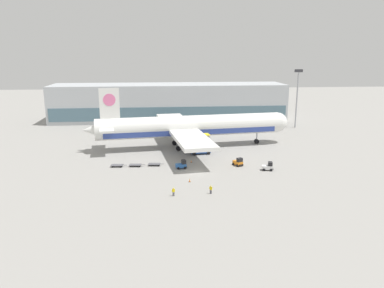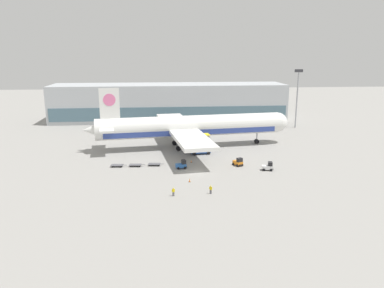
{
  "view_description": "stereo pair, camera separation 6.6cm",
  "coord_description": "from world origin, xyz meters",
  "px_view_note": "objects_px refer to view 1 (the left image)",
  "views": [
    {
      "loc": [
        -7.97,
        -78.91,
        26.03
      ],
      "look_at": [
        0.36,
        10.35,
        4.0
      ],
      "focal_mm": 35.0,
      "sensor_mm": 36.0,
      "label": 1
    },
    {
      "loc": [
        -7.9,
        -78.92,
        26.03
      ],
      "look_at": [
        0.36,
        10.35,
        4.0
      ],
      "focal_mm": 35.0,
      "sensor_mm": 36.0,
      "label": 2
    }
  ],
  "objects_px": {
    "baggage_tug_far": "(182,165)",
    "baggage_dolly_second": "(135,165)",
    "baggage_dolly_third": "(154,164)",
    "ground_crew_far": "(211,189)",
    "baggage_tug_foreground": "(238,162)",
    "ground_crew_near": "(173,191)",
    "baggage_tug_mid": "(268,167)",
    "traffic_cone_far": "(190,180)",
    "airplane_main": "(188,127)",
    "scissor_lift_loader": "(200,146)",
    "traffic_cone_near": "(191,161)",
    "light_mast": "(297,94)",
    "baggage_dolly_lead": "(117,165)"
  },
  "relations": [
    {
      "from": "baggage_tug_far",
      "to": "baggage_dolly_second",
      "type": "bearing_deg",
      "value": 155.81
    },
    {
      "from": "baggage_dolly_third",
      "to": "ground_crew_far",
      "type": "bearing_deg",
      "value": -55.64
    },
    {
      "from": "baggage_tug_foreground",
      "to": "baggage_tug_far",
      "type": "distance_m",
      "value": 13.46
    },
    {
      "from": "baggage_tug_foreground",
      "to": "ground_crew_near",
      "type": "relative_size",
      "value": 1.68
    },
    {
      "from": "baggage_tug_mid",
      "to": "traffic_cone_far",
      "type": "relative_size",
      "value": 3.44
    },
    {
      "from": "airplane_main",
      "to": "scissor_lift_loader",
      "type": "height_order",
      "value": "airplane_main"
    },
    {
      "from": "scissor_lift_loader",
      "to": "traffic_cone_near",
      "type": "bearing_deg",
      "value": -118.21
    },
    {
      "from": "baggage_tug_foreground",
      "to": "baggage_tug_far",
      "type": "xyz_separation_m",
      "value": [
        -13.43,
        -0.87,
        0.0
      ]
    },
    {
      "from": "ground_crew_near",
      "to": "baggage_tug_mid",
      "type": "bearing_deg",
      "value": -158.94
    },
    {
      "from": "scissor_lift_loader",
      "to": "ground_crew_far",
      "type": "xyz_separation_m",
      "value": [
        -1.23,
        -28.83,
        -1.02
      ]
    },
    {
      "from": "airplane_main",
      "to": "baggage_tug_mid",
      "type": "relative_size",
      "value": 21.77
    },
    {
      "from": "baggage_tug_foreground",
      "to": "baggage_dolly_second",
      "type": "bearing_deg",
      "value": -119.7
    },
    {
      "from": "light_mast",
      "to": "baggage_tug_far",
      "type": "relative_size",
      "value": 7.63
    },
    {
      "from": "ground_crew_far",
      "to": "baggage_tug_mid",
      "type": "bearing_deg",
      "value": 64.64
    },
    {
      "from": "scissor_lift_loader",
      "to": "traffic_cone_near",
      "type": "xyz_separation_m",
      "value": [
        -3.0,
        -7.79,
        -1.72
      ]
    },
    {
      "from": "airplane_main",
      "to": "baggage_dolly_lead",
      "type": "relative_size",
      "value": 15.43
    },
    {
      "from": "light_mast",
      "to": "airplane_main",
      "type": "distance_m",
      "value": 47.74
    },
    {
      "from": "baggage_tug_mid",
      "to": "ground_crew_near",
      "type": "relative_size",
      "value": 1.59
    },
    {
      "from": "scissor_lift_loader",
      "to": "ground_crew_far",
      "type": "height_order",
      "value": "scissor_lift_loader"
    },
    {
      "from": "light_mast",
      "to": "traffic_cone_near",
      "type": "distance_m",
      "value": 58.17
    },
    {
      "from": "airplane_main",
      "to": "baggage_tug_far",
      "type": "bearing_deg",
      "value": -106.14
    },
    {
      "from": "airplane_main",
      "to": "baggage_dolly_lead",
      "type": "distance_m",
      "value": 25.38
    },
    {
      "from": "light_mast",
      "to": "baggage_tug_foreground",
      "type": "relative_size",
      "value": 7.26
    },
    {
      "from": "traffic_cone_near",
      "to": "traffic_cone_far",
      "type": "height_order",
      "value": "traffic_cone_far"
    },
    {
      "from": "baggage_dolly_second",
      "to": "traffic_cone_near",
      "type": "distance_m",
      "value": 13.52
    },
    {
      "from": "baggage_tug_foreground",
      "to": "baggage_dolly_lead",
      "type": "bearing_deg",
      "value": -119.34
    },
    {
      "from": "baggage_tug_mid",
      "to": "baggage_dolly_second",
      "type": "height_order",
      "value": "baggage_tug_mid"
    },
    {
      "from": "traffic_cone_near",
      "to": "ground_crew_near",
      "type": "bearing_deg",
      "value": -103.82
    },
    {
      "from": "baggage_tug_mid",
      "to": "traffic_cone_near",
      "type": "bearing_deg",
      "value": 165.28
    },
    {
      "from": "ground_crew_far",
      "to": "ground_crew_near",
      "type": "bearing_deg",
      "value": -152.62
    },
    {
      "from": "traffic_cone_far",
      "to": "baggage_dolly_second",
      "type": "bearing_deg",
      "value": 134.56
    },
    {
      "from": "airplane_main",
      "to": "ground_crew_near",
      "type": "relative_size",
      "value": 34.69
    },
    {
      "from": "baggage_tug_foreground",
      "to": "scissor_lift_loader",
      "type": "bearing_deg",
      "value": -171.87
    },
    {
      "from": "ground_crew_near",
      "to": "traffic_cone_near",
      "type": "height_order",
      "value": "ground_crew_near"
    },
    {
      "from": "light_mast",
      "to": "baggage_dolly_second",
      "type": "height_order",
      "value": "light_mast"
    },
    {
      "from": "light_mast",
      "to": "baggage_dolly_third",
      "type": "bearing_deg",
      "value": -139.97
    },
    {
      "from": "airplane_main",
      "to": "baggage_tug_mid",
      "type": "xyz_separation_m",
      "value": [
        16.28,
        -22.85,
        -4.96
      ]
    },
    {
      "from": "ground_crew_far",
      "to": "traffic_cone_far",
      "type": "distance_m",
      "value": 7.81
    },
    {
      "from": "ground_crew_far",
      "to": "traffic_cone_near",
      "type": "height_order",
      "value": "ground_crew_far"
    },
    {
      "from": "light_mast",
      "to": "ground_crew_near",
      "type": "distance_m",
      "value": 77.51
    },
    {
      "from": "scissor_lift_loader",
      "to": "ground_crew_far",
      "type": "distance_m",
      "value": 28.88
    },
    {
      "from": "baggage_dolly_lead",
      "to": "light_mast",
      "type": "bearing_deg",
      "value": 40.86
    },
    {
      "from": "baggage_dolly_lead",
      "to": "baggage_dolly_third",
      "type": "xyz_separation_m",
      "value": [
        8.67,
        0.13,
        0.0
      ]
    },
    {
      "from": "ground_crew_far",
      "to": "traffic_cone_far",
      "type": "xyz_separation_m",
      "value": [
        -3.39,
        7.01,
        -0.6
      ]
    },
    {
      "from": "traffic_cone_near",
      "to": "traffic_cone_far",
      "type": "relative_size",
      "value": 0.73
    },
    {
      "from": "scissor_lift_loader",
      "to": "baggage_tug_mid",
      "type": "xyz_separation_m",
      "value": [
        13.74,
        -15.67,
        -1.12
      ]
    },
    {
      "from": "baggage_tug_far",
      "to": "traffic_cone_near",
      "type": "bearing_deg",
      "value": 49.24
    },
    {
      "from": "scissor_lift_loader",
      "to": "baggage_tug_far",
      "type": "distance_m",
      "value": 13.69
    },
    {
      "from": "baggage_tug_foreground",
      "to": "baggage_tug_mid",
      "type": "height_order",
      "value": "same"
    },
    {
      "from": "airplane_main",
      "to": "ground_crew_near",
      "type": "height_order",
      "value": "airplane_main"
    }
  ]
}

